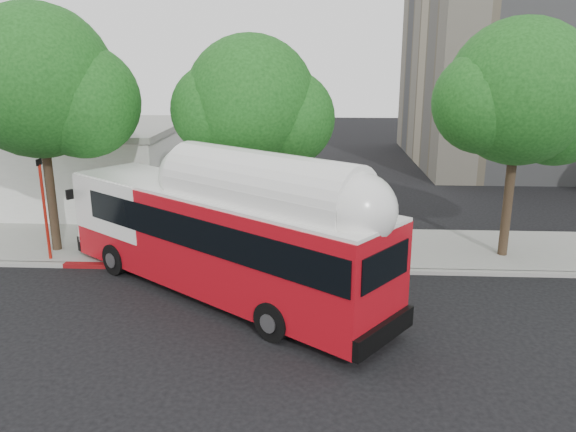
# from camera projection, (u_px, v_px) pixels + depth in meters

# --- Properties ---
(ground) EXTENTS (120.00, 120.00, 0.00)m
(ground) POSITION_uv_depth(u_px,v_px,m) (264.00, 317.00, 17.27)
(ground) COLOR black
(ground) RESTS_ON ground
(sidewalk) EXTENTS (60.00, 5.00, 0.15)m
(sidewalk) POSITION_uv_depth(u_px,v_px,m) (278.00, 246.00, 23.49)
(sidewalk) COLOR gray
(sidewalk) RESTS_ON ground
(curb_strip) EXTENTS (60.00, 0.30, 0.15)m
(curb_strip) POSITION_uv_depth(u_px,v_px,m) (273.00, 269.00, 20.99)
(curb_strip) COLOR gray
(curb_strip) RESTS_ON ground
(red_curb_segment) EXTENTS (10.00, 0.32, 0.16)m
(red_curb_segment) POSITION_uv_depth(u_px,v_px,m) (194.00, 267.00, 21.14)
(red_curb_segment) COLOR maroon
(red_curb_segment) RESTS_ON ground
(street_tree_left) EXTENTS (6.67, 5.80, 9.74)m
(street_tree_left) POSITION_uv_depth(u_px,v_px,m) (51.00, 88.00, 21.24)
(street_tree_left) COLOR #2D2116
(street_tree_left) RESTS_ON ground
(street_tree_mid) EXTENTS (5.75, 5.00, 8.62)m
(street_tree_mid) POSITION_uv_depth(u_px,v_px,m) (261.00, 106.00, 21.51)
(street_tree_mid) COLOR #2D2116
(street_tree_mid) RESTS_ON ground
(street_tree_right) EXTENTS (6.21, 5.40, 9.18)m
(street_tree_right) POSITION_uv_depth(u_px,v_px,m) (531.00, 98.00, 20.72)
(street_tree_right) COLOR #2D2116
(street_tree_right) RESTS_ON ground
(low_commercial_bldg) EXTENTS (16.20, 10.20, 4.25)m
(low_commercial_bldg) POSITION_uv_depth(u_px,v_px,m) (34.00, 162.00, 30.83)
(low_commercial_bldg) COLOR silver
(low_commercial_bldg) RESTS_ON ground
(transit_bus) EXTENTS (12.34, 10.21, 4.06)m
(transit_bus) POSITION_uv_depth(u_px,v_px,m) (219.00, 240.00, 18.48)
(transit_bus) COLOR #B10C16
(transit_bus) RESTS_ON ground
(signal_pole) EXTENTS (0.12, 0.39, 4.08)m
(signal_pole) POSITION_uv_depth(u_px,v_px,m) (45.00, 210.00, 21.35)
(signal_pole) COLOR red
(signal_pole) RESTS_ON ground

